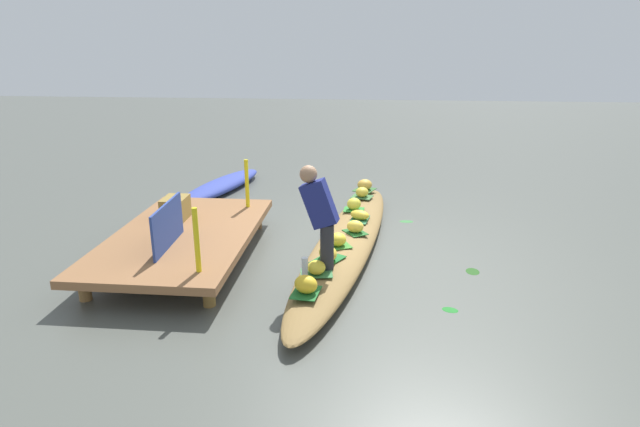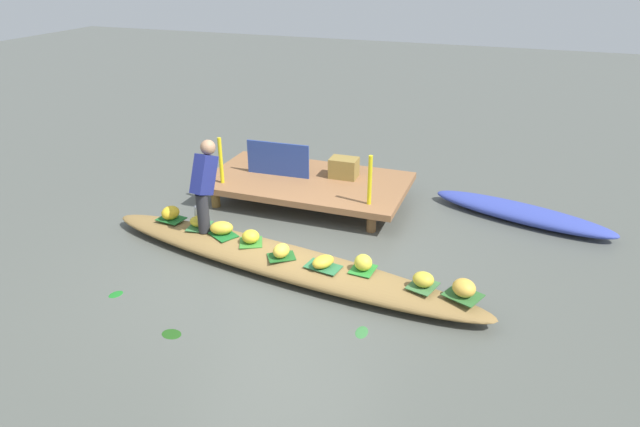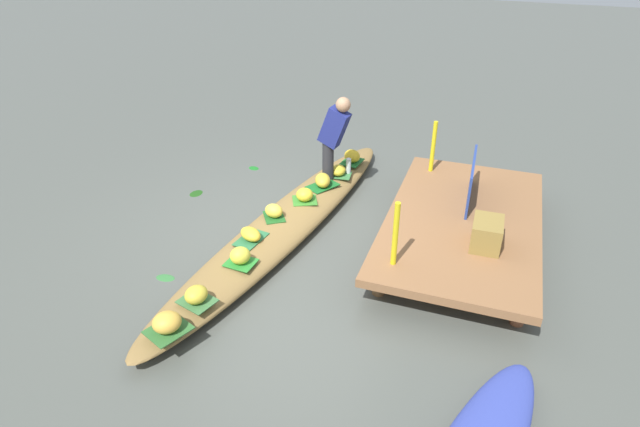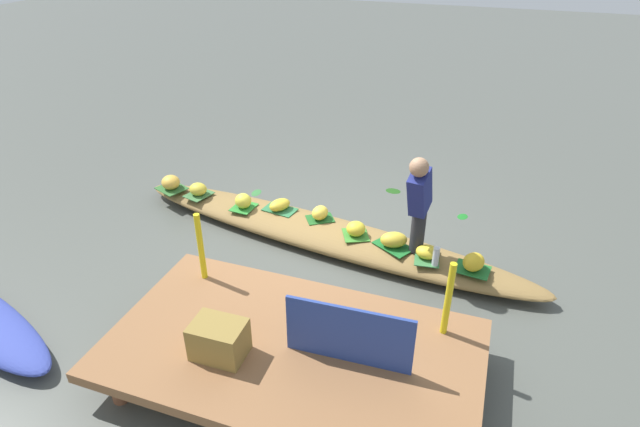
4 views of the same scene
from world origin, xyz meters
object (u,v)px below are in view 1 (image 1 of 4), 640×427
at_px(moored_boat, 222,186).
at_px(banana_bunch_2, 328,253).
at_px(banana_bunch_0, 306,284).
at_px(vendor_boat, 346,243).
at_px(banana_bunch_4, 354,204).
at_px(vendor_person, 320,212).
at_px(banana_bunch_5, 365,185).
at_px(banana_bunch_8, 338,239).
at_px(banana_bunch_7, 355,226).
at_px(produce_crate, 175,208).
at_px(market_banner, 168,225).
at_px(banana_bunch_3, 362,192).
at_px(water_bottle, 305,267).
at_px(banana_bunch_6, 316,267).
at_px(banana_bunch_1, 360,215).

bearing_deg(moored_boat, banana_bunch_2, -132.07).
bearing_deg(banana_bunch_0, vendor_boat, -10.61).
bearing_deg(banana_bunch_4, vendor_person, 172.02).
height_order(banana_bunch_5, banana_bunch_8, banana_bunch_5).
relative_size(banana_bunch_7, produce_crate, 0.54).
bearing_deg(vendor_person, market_banner, 83.86).
bearing_deg(banana_bunch_3, banana_bunch_0, 171.98).
relative_size(banana_bunch_4, banana_bunch_5, 0.84).
height_order(banana_bunch_2, banana_bunch_3, banana_bunch_2).
relative_size(banana_bunch_2, water_bottle, 1.32).
relative_size(banana_bunch_5, produce_crate, 0.61).
bearing_deg(vendor_person, moored_boat, 29.99).
relative_size(banana_bunch_3, banana_bunch_8, 1.08).
bearing_deg(produce_crate, market_banner, -164.32).
relative_size(banana_bunch_4, banana_bunch_6, 0.87).
bearing_deg(banana_bunch_5, banana_bunch_4, 172.82).
xyz_separation_m(banana_bunch_7, banana_bunch_8, (-0.53, 0.21, -0.00)).
xyz_separation_m(banana_bunch_1, banana_bunch_4, (0.47, 0.10, 0.03)).
bearing_deg(banana_bunch_7, banana_bunch_6, 164.18).
height_order(banana_bunch_0, vendor_person, vendor_person).
bearing_deg(produce_crate, vendor_boat, -91.38).
relative_size(vendor_person, water_bottle, 5.26).
bearing_deg(produce_crate, banana_bunch_6, -122.79).
bearing_deg(market_banner, banana_bunch_0, -117.76).
bearing_deg(banana_bunch_0, moored_boat, 25.53).
relative_size(banana_bunch_4, vendor_person, 0.18).
distance_m(banana_bunch_1, produce_crate, 2.68).
bearing_deg(water_bottle, banana_bunch_4, -10.36).
xyz_separation_m(banana_bunch_1, banana_bunch_3, (1.21, -0.01, 0.01)).
height_order(banana_bunch_0, market_banner, market_banner).
height_order(vendor_boat, banana_bunch_1, banana_bunch_1).
relative_size(banana_bunch_5, banana_bunch_6, 1.03).
relative_size(banana_bunch_1, banana_bunch_2, 0.97).
relative_size(banana_bunch_1, banana_bunch_3, 1.23).
distance_m(market_banner, produce_crate, 1.07).
distance_m(vendor_boat, banana_bunch_3, 1.87).
distance_m(banana_bunch_7, banana_bunch_8, 0.57).
bearing_deg(banana_bunch_8, vendor_boat, -11.91).
xyz_separation_m(vendor_person, market_banner, (0.20, 1.90, -0.30)).
relative_size(moored_boat, banana_bunch_5, 10.14).
bearing_deg(water_bottle, banana_bunch_0, -171.32).
bearing_deg(moored_boat, produce_crate, -161.80).
relative_size(banana_bunch_6, produce_crate, 0.60).
xyz_separation_m(banana_bunch_1, water_bottle, (-2.08, 0.57, 0.04)).
distance_m(banana_bunch_6, water_bottle, 0.16).
distance_m(banana_bunch_4, produce_crate, 2.72).
distance_m(banana_bunch_1, water_bottle, 2.16).
distance_m(banana_bunch_0, produce_crate, 2.83).
bearing_deg(banana_bunch_0, banana_bunch_2, -10.04).
xyz_separation_m(banana_bunch_6, banana_bunch_7, (1.41, -0.40, 0.01)).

